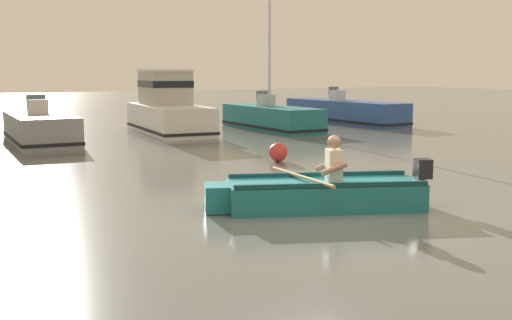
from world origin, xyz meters
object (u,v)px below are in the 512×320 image
Objects in this scene: rowboat_with_person at (320,193)px; mooring_buoy at (278,152)px; moored_boat_grey at (40,129)px; moored_boat_blue at (344,112)px; moored_boat_teal at (271,118)px; moored_boat_white at (168,109)px.

rowboat_with_person is 7.61× the size of mooring_buoy.
moored_boat_blue is at bearing 5.04° from moored_boat_grey.
moored_boat_grey is at bearing 99.95° from rowboat_with_person.
rowboat_with_person is 0.75× the size of moored_boat_grey.
mooring_buoy is at bearing -59.54° from moored_boat_grey.
moored_boat_grey is (-2.11, 12.02, 0.18)m from rowboat_with_person.
moored_boat_grey is 10.18× the size of mooring_buoy.
moored_boat_blue is 13.98× the size of mooring_buoy.
moored_boat_teal is 0.80× the size of moored_boat_blue.
moored_boat_blue reaches higher than moored_boat_grey.
moored_boat_teal reaches higher than moored_boat_grey.
moored_boat_white is at bearing 167.40° from moored_boat_teal.
moored_boat_grey is 0.89× the size of moored_boat_white.
moored_boat_white is at bearing -179.12° from moored_boat_blue.
rowboat_with_person is 13.74m from moored_boat_teal.
moored_boat_white reaches higher than mooring_buoy.
moored_boat_teal is 11.15× the size of mooring_buoy.
mooring_buoy is at bearing -119.90° from moored_boat_teal.
moored_boat_white is 8.28m from mooring_buoy.
moored_boat_blue is (8.12, 0.12, -0.38)m from moored_boat_white.
moored_boat_teal is (6.40, 12.16, 0.18)m from rowboat_with_person.
moored_boat_grey is 12.83m from moored_boat_blue.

